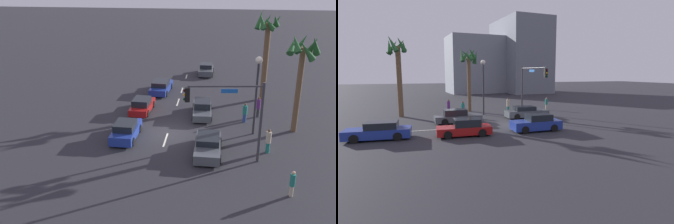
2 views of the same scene
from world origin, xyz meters
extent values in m
plane|color=#28282D|center=(0.00, 0.00, 0.00)|extent=(220.00, 220.00, 0.00)
cube|color=silver|center=(-12.03, 0.00, 0.01)|extent=(2.02, 0.14, 0.01)
cube|color=silver|center=(-7.88, 0.00, 0.01)|extent=(2.34, 0.14, 0.01)
cube|color=silver|center=(1.38, 0.00, 0.01)|extent=(2.56, 0.14, 0.01)
cube|color=#474C51|center=(3.27, 3.39, 0.50)|extent=(4.68, 1.88, 0.69)
cube|color=black|center=(2.99, 3.39, 1.07)|extent=(2.25, 1.64, 0.45)
cylinder|color=black|center=(4.72, 4.25, 0.32)|extent=(0.64, 0.22, 0.64)
cylinder|color=black|center=(4.71, 2.51, 0.32)|extent=(0.64, 0.22, 0.64)
cylinder|color=black|center=(1.83, 4.27, 0.32)|extent=(0.64, 0.22, 0.64)
cylinder|color=black|center=(1.82, 2.53, 0.32)|extent=(0.64, 0.22, 0.64)
cube|color=navy|center=(1.37, -3.17, 0.53)|extent=(4.25, 1.77, 0.74)
cube|color=black|center=(1.63, -3.17, 1.17)|extent=(2.04, 1.55, 0.54)
cylinder|color=black|center=(0.06, -3.99, 0.32)|extent=(0.64, 0.22, 0.64)
cylinder|color=black|center=(0.06, -2.34, 0.32)|extent=(0.64, 0.22, 0.64)
cylinder|color=black|center=(2.68, -4.00, 0.32)|extent=(0.64, 0.22, 0.64)
cylinder|color=black|center=(2.69, -2.35, 0.32)|extent=(0.64, 0.22, 0.64)
cube|color=#474C51|center=(-4.43, 2.61, 0.47)|extent=(4.63, 1.84, 0.62)
cube|color=black|center=(-4.71, 2.60, 1.08)|extent=(2.25, 1.55, 0.59)
cylinder|color=black|center=(-3.05, 3.45, 0.32)|extent=(0.65, 0.25, 0.64)
cylinder|color=black|center=(-2.99, 1.89, 0.32)|extent=(0.65, 0.25, 0.64)
cylinder|color=black|center=(-5.88, 3.33, 0.32)|extent=(0.65, 0.25, 0.64)
cylinder|color=black|center=(-5.82, 1.77, 0.32)|extent=(0.65, 0.25, 0.64)
cube|color=navy|center=(-11.13, -2.21, 0.49)|extent=(4.76, 2.09, 0.67)
cube|color=black|center=(-10.85, -2.23, 1.08)|extent=(2.33, 1.73, 0.51)
cylinder|color=black|center=(-12.62, -3.00, 0.32)|extent=(0.65, 0.26, 0.64)
cylinder|color=black|center=(-12.52, -1.27, 0.32)|extent=(0.65, 0.26, 0.64)
cylinder|color=black|center=(-9.73, -3.16, 0.32)|extent=(0.65, 0.26, 0.64)
cylinder|color=black|center=(-9.63, -1.43, 0.32)|extent=(0.65, 0.26, 0.64)
cube|color=maroon|center=(-4.82, -3.09, 0.46)|extent=(4.30, 1.84, 0.60)
cube|color=black|center=(-4.57, -3.10, 1.06)|extent=(2.09, 1.56, 0.60)
cylinder|color=black|center=(-6.17, -3.83, 0.32)|extent=(0.65, 0.24, 0.64)
cylinder|color=black|center=(-6.11, -2.25, 0.32)|extent=(0.65, 0.24, 0.64)
cylinder|color=black|center=(-3.53, -3.93, 0.32)|extent=(0.65, 0.24, 0.64)
cylinder|color=black|center=(-3.48, -2.34, 0.32)|extent=(0.65, 0.24, 0.64)
cylinder|color=#38383D|center=(4.11, 6.90, 2.88)|extent=(0.20, 0.20, 5.76)
cylinder|color=#38383D|center=(4.45, 4.42, 5.51)|extent=(0.80, 4.98, 0.12)
cube|color=black|center=(4.78, 1.94, 4.93)|extent=(0.36, 0.36, 0.95)
sphere|color=#360503|center=(4.81, 1.76, 5.23)|extent=(0.20, 0.20, 0.20)
sphere|color=orange|center=(4.81, 1.76, 4.93)|extent=(0.20, 0.20, 0.20)
sphere|color=black|center=(4.81, 1.76, 4.63)|extent=(0.20, 0.20, 0.20)
cube|color=#1959B2|center=(4.41, 4.67, 5.19)|extent=(0.19, 1.10, 0.28)
cylinder|color=#2D2D33|center=(-0.76, 6.97, 2.94)|extent=(0.18, 0.18, 5.89)
sphere|color=#F2EACC|center=(-0.76, 6.97, 6.17)|extent=(0.56, 0.56, 0.56)
cylinder|color=#B2A58C|center=(8.29, 8.50, 0.35)|extent=(0.25, 0.25, 0.70)
cylinder|color=#1E7266|center=(8.29, 8.50, 1.08)|extent=(0.34, 0.34, 0.76)
sphere|color=tan|center=(8.29, 8.50, 1.57)|extent=(0.21, 0.21, 0.21)
cylinder|color=#2D478C|center=(-3.32, 6.40, 0.37)|extent=(0.42, 0.42, 0.73)
cylinder|color=#1E7266|center=(-3.32, 6.40, 1.13)|extent=(0.56, 0.56, 0.80)
sphere|color=brown|center=(-3.32, 6.40, 1.64)|extent=(0.22, 0.22, 0.22)
cylinder|color=#333338|center=(-4.77, 7.69, 0.40)|extent=(0.30, 0.30, 0.80)
cylinder|color=#59266B|center=(-4.77, 7.69, 1.24)|extent=(0.40, 0.40, 0.88)
sphere|color=brown|center=(-4.77, 7.69, 1.80)|extent=(0.24, 0.24, 0.24)
cylinder|color=#1E7266|center=(2.58, 7.75, 0.39)|extent=(0.35, 0.35, 0.79)
cylinder|color=#B2A58C|center=(2.58, 7.75, 1.22)|extent=(0.46, 0.46, 0.86)
sphere|color=brown|center=(2.58, 7.75, 1.76)|extent=(0.23, 0.23, 0.23)
cylinder|color=brown|center=(-10.00, 8.59, 3.93)|extent=(0.55, 0.55, 7.86)
cone|color=#235628|center=(-9.37, 8.57, 7.84)|extent=(0.59, 1.21, 1.35)
cone|color=#235628|center=(-9.73, 9.20, 8.09)|extent=(1.39, 1.03, 1.38)
cone|color=#235628|center=(-10.55, 9.35, 7.81)|extent=(1.58, 1.36, 1.84)
cone|color=#235628|center=(-10.83, 8.44, 7.80)|extent=(0.80, 1.42, 1.73)
cone|color=#235628|center=(-10.47, 7.77, 8.07)|extent=(1.52, 1.19, 1.93)
cone|color=#235628|center=(-9.59, 7.91, 8.01)|extent=(1.36, 1.13, 1.68)
cylinder|color=brown|center=(-1.79, 10.36, 3.52)|extent=(0.45, 0.45, 7.04)
cone|color=#235628|center=(-0.91, 10.42, 6.95)|extent=(0.66, 1.54, 1.74)
cone|color=#235628|center=(-1.34, 11.11, 7.28)|extent=(1.60, 1.27, 1.72)
cone|color=#235628|center=(-2.08, 11.10, 7.14)|extent=(1.47, 1.02, 1.61)
cone|color=#235628|center=(-2.64, 10.30, 7.14)|extent=(0.65, 1.34, 1.76)
cone|color=#235628|center=(-2.12, 9.59, 7.10)|extent=(1.75, 1.17, 1.50)
cone|color=#235628|center=(-1.49, 9.72, 7.34)|extent=(1.38, 1.05, 1.49)
cube|color=gray|center=(6.08, 43.47, 6.91)|extent=(14.00, 11.60, 13.81)
cube|color=slate|center=(17.60, 42.25, 9.11)|extent=(11.68, 18.35, 18.21)
camera|label=1|loc=(28.39, 3.79, 12.56)|focal=40.40mm
camera|label=2|loc=(-8.30, -24.00, 4.95)|focal=28.85mm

